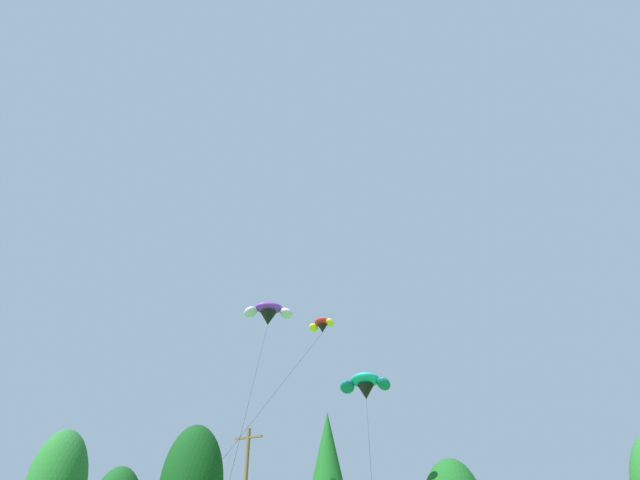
# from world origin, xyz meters

# --- Properties ---
(treeline_tree_d) EXTENTS (4.56, 4.56, 13.47)m
(treeline_tree_d) POSITION_xyz_m (-9.92, 48.67, 8.44)
(treeline_tree_d) COLOR #472D19
(treeline_tree_d) RESTS_ON ground_plane
(parafoil_kite_high_red_yellow) EXTENTS (2.18, 16.28, 16.16)m
(parafoil_kite_high_red_yellow) POSITION_xyz_m (-5.52, 39.22, 16.75)
(parafoil_kite_high_red_yellow) COLOR red
(parafoil_kite_mid_purple) EXTENTS (11.66, 18.90, 18.56)m
(parafoil_kite_mid_purple) POSITION_xyz_m (-10.85, 40.53, 19.28)
(parafoil_kite_mid_purple) COLOR purple
(parafoil_kite_far_teal) EXTENTS (10.26, 20.65, 13.40)m
(parafoil_kite_far_teal) POSITION_xyz_m (-4.37, 43.77, 13.62)
(parafoil_kite_far_teal) COLOR teal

